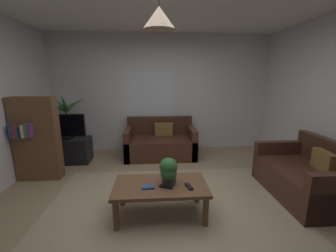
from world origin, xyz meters
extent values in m
cube|color=#9E8466|center=(0.00, 0.00, -0.01)|extent=(5.00, 4.95, 0.02)
cube|color=tan|center=(0.00, -0.20, 0.00)|extent=(3.25, 2.72, 0.01)
cube|color=silver|center=(0.00, 2.50, 1.33)|extent=(5.12, 0.06, 2.66)
cube|color=white|center=(-0.31, 2.47, 1.31)|extent=(1.15, 0.01, 1.08)
cube|color=#47281E|center=(-0.05, 1.93, 0.21)|extent=(1.49, 0.88, 0.42)
cube|color=#47281E|center=(-0.05, 2.31, 0.62)|extent=(1.49, 0.12, 0.40)
cube|color=#47281E|center=(-0.74, 1.93, 0.32)|extent=(0.12, 0.88, 0.64)
cube|color=#47281E|center=(0.63, 1.93, 0.32)|extent=(0.12, 0.88, 0.64)
cube|color=brown|center=(0.03, 2.13, 0.56)|extent=(0.41, 0.16, 0.28)
cube|color=#47281E|center=(1.96, 0.17, 0.21)|extent=(0.88, 1.35, 0.42)
cube|color=#47281E|center=(2.34, 0.17, 0.62)|extent=(0.12, 1.35, 0.40)
cube|color=#47281E|center=(1.96, 0.79, 0.32)|extent=(0.88, 0.12, 0.64)
cube|color=brown|center=(2.16, 0.10, 0.56)|extent=(0.17, 0.41, 0.28)
cube|color=brown|center=(-0.12, -0.13, 0.39)|extent=(1.14, 0.61, 0.04)
cylinder|color=brown|center=(-0.63, -0.38, 0.19)|extent=(0.07, 0.07, 0.37)
cylinder|color=brown|center=(0.39, -0.38, 0.19)|extent=(0.07, 0.07, 0.37)
cylinder|color=brown|center=(-0.63, 0.12, 0.19)|extent=(0.07, 0.07, 0.37)
cylinder|color=brown|center=(0.39, 0.12, 0.19)|extent=(0.07, 0.07, 0.37)
cube|color=#2D4C8C|center=(-0.27, -0.20, 0.42)|extent=(0.15, 0.09, 0.02)
cube|color=black|center=(-0.06, -0.21, 0.42)|extent=(0.17, 0.10, 0.02)
cube|color=black|center=(0.22, -0.22, 0.42)|extent=(0.09, 0.17, 0.02)
cylinder|color=#4C4C51|center=(-0.02, -0.10, 0.45)|extent=(0.18, 0.18, 0.08)
sphere|color=#2D6B33|center=(-0.02, -0.13, 0.56)|extent=(0.20, 0.20, 0.20)
sphere|color=#2D6B33|center=(-0.02, -0.12, 0.64)|extent=(0.22, 0.22, 0.22)
cube|color=black|center=(-1.95, 1.72, 0.25)|extent=(0.90, 0.44, 0.50)
cube|color=black|center=(-1.95, 1.70, 0.77)|extent=(0.80, 0.05, 0.45)
cube|color=black|center=(-1.95, 1.68, 0.77)|extent=(0.76, 0.00, 0.41)
cube|color=black|center=(-1.95, 1.70, 0.52)|extent=(0.24, 0.16, 0.04)
cylinder|color=beige|center=(-2.07, 2.17, 0.15)|extent=(0.32, 0.32, 0.30)
cylinder|color=brown|center=(-2.07, 2.17, 0.67)|extent=(0.05, 0.05, 0.74)
cone|color=#3D7F3D|center=(-1.87, 2.20, 1.15)|extent=(0.47, 0.18, 0.33)
cone|color=#3D7F3D|center=(-2.02, 2.36, 1.09)|extent=(0.17, 0.43, 0.25)
cone|color=#3D7F3D|center=(-2.23, 2.24, 1.15)|extent=(0.38, 0.26, 0.35)
cone|color=#3D7F3D|center=(-2.23, 2.05, 1.10)|extent=(0.37, 0.35, 0.28)
cone|color=#3D7F3D|center=(-2.02, 1.97, 1.20)|extent=(0.20, 0.47, 0.43)
cube|color=brown|center=(-2.13, 1.02, 0.70)|extent=(0.70, 0.22, 1.40)
cube|color=#2D4C8C|center=(-2.41, 0.90, 0.88)|extent=(0.05, 0.16, 0.22)
cube|color=#B22D2D|center=(-2.36, 0.90, 0.87)|extent=(0.04, 0.16, 0.20)
cube|color=#2D4C8C|center=(-2.32, 0.90, 0.86)|extent=(0.03, 0.16, 0.18)
cube|color=black|center=(-2.28, 0.90, 0.86)|extent=(0.04, 0.16, 0.18)
cube|color=beige|center=(-2.23, 0.90, 0.87)|extent=(0.04, 0.16, 0.20)
cube|color=#387247|center=(-2.18, 0.90, 0.88)|extent=(0.05, 0.16, 0.23)
cube|color=#72387F|center=(-2.13, 0.90, 0.88)|extent=(0.05, 0.16, 0.22)
cone|color=tan|center=(-0.12, -0.13, 2.29)|extent=(0.35, 0.35, 0.23)
camera|label=1|loc=(-0.20, -2.52, 1.69)|focal=22.81mm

